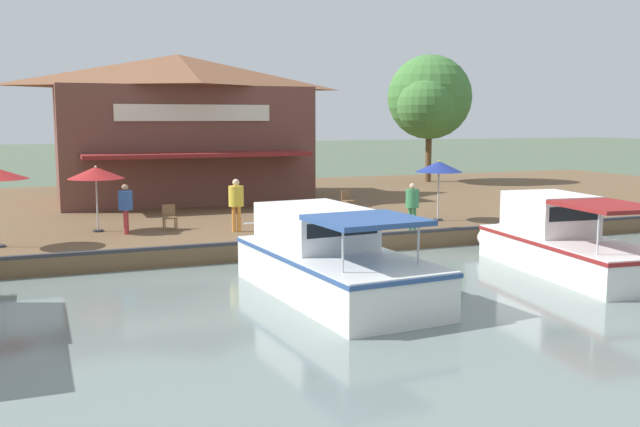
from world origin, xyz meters
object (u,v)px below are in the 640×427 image
object	(u,v)px
cafe_chair_under_first_umbrella	(275,216)
motorboat_second_along	(555,242)
tree_behind_restaurant	(429,99)
patio_umbrella_back_row	(439,167)
motorboat_outer_channel	(321,259)
waterfront_restaurant	(180,126)
tree_downstream_bank	(107,112)
cafe_chair_mid_patio	(347,199)
person_mid_patio	(412,201)
person_at_quay_edge	(236,198)
person_near_entrance	(125,203)
cafe_chair_far_corner_seat	(169,216)
patio_umbrella_by_entrance	(96,173)

from	to	relation	value
cafe_chair_under_first_umbrella	motorboat_second_along	distance (m)	9.26
tree_behind_restaurant	patio_umbrella_back_row	bearing A→B (deg)	-28.31
motorboat_outer_channel	tree_behind_restaurant	bearing A→B (deg)	144.35
motorboat_second_along	waterfront_restaurant	bearing A→B (deg)	-155.88
patio_umbrella_back_row	tree_downstream_bank	size ratio (longest dim) A/B	0.37
cafe_chair_under_first_umbrella	cafe_chair_mid_patio	size ratio (longest dim) A/B	1.00
motorboat_outer_channel	person_mid_patio	bearing A→B (deg)	132.90
cafe_chair_under_first_umbrella	motorboat_outer_channel	bearing A→B (deg)	-7.89
patio_umbrella_back_row	person_at_quay_edge	bearing A→B (deg)	-90.90
cafe_chair_under_first_umbrella	patio_umbrella_back_row	bearing A→B (deg)	88.75
motorboat_second_along	cafe_chair_mid_patio	bearing A→B (deg)	-168.38
person_mid_patio	person_near_entrance	distance (m)	9.63
waterfront_restaurant	cafe_chair_mid_patio	xyz separation A→B (m)	(6.95, 5.61, -2.96)
tree_downstream_bank	cafe_chair_under_first_umbrella	bearing A→B (deg)	15.31
patio_umbrella_back_row	tree_behind_restaurant	world-z (taller)	tree_behind_restaurant
cafe_chair_far_corner_seat	person_at_quay_edge	xyz separation A→B (m)	(1.31, 2.03, 0.66)
cafe_chair_mid_patio	tree_downstream_bank	xyz separation A→B (m)	(-11.62, -8.48, 3.66)
waterfront_restaurant	patio_umbrella_by_entrance	distance (m)	10.07
person_at_quay_edge	motorboat_outer_channel	distance (m)	6.77
cafe_chair_under_first_umbrella	tree_downstream_bank	xyz separation A→B (m)	(-15.29, -4.19, 3.66)
cafe_chair_under_first_umbrella	motorboat_second_along	world-z (taller)	motorboat_second_along
motorboat_second_along	patio_umbrella_by_entrance	bearing A→B (deg)	-124.49
cafe_chair_under_first_umbrella	tree_downstream_bank	distance (m)	16.27
person_at_quay_edge	waterfront_restaurant	bearing A→B (deg)	179.62
patio_umbrella_by_entrance	person_near_entrance	world-z (taller)	patio_umbrella_by_entrance
cafe_chair_under_first_umbrella	person_mid_patio	size ratio (longest dim) A/B	0.53
cafe_chair_under_first_umbrella	person_near_entrance	size ratio (longest dim) A/B	0.51
patio_umbrella_back_row	tree_behind_restaurant	bearing A→B (deg)	151.69
cafe_chair_mid_patio	motorboat_second_along	world-z (taller)	motorboat_second_along
motorboat_outer_channel	cafe_chair_under_first_umbrella	bearing A→B (deg)	172.11
patio_umbrella_back_row	person_near_entrance	size ratio (longest dim) A/B	1.37
patio_umbrella_by_entrance	cafe_chair_far_corner_seat	size ratio (longest dim) A/B	2.63
tree_behind_restaurant	cafe_chair_far_corner_seat	bearing A→B (deg)	-53.60
patio_umbrella_by_entrance	cafe_chair_far_corner_seat	world-z (taller)	patio_umbrella_by_entrance
cafe_chair_under_first_umbrella	person_at_quay_edge	xyz separation A→B (m)	(0.02, -1.39, 0.66)
cafe_chair_mid_patio	motorboat_second_along	xyz separation A→B (m)	(10.34, 2.13, -0.24)
cafe_chair_far_corner_seat	person_at_quay_edge	distance (m)	2.51
cafe_chair_mid_patio	motorboat_second_along	size ratio (longest dim) A/B	0.11
patio_umbrella_by_entrance	motorboat_second_along	bearing A→B (deg)	55.51
person_near_entrance	tree_behind_restaurant	xyz separation A→B (m)	(-13.35, 18.99, 3.88)
cafe_chair_far_corner_seat	tree_downstream_bank	distance (m)	14.49
cafe_chair_mid_patio	motorboat_outer_channel	xyz separation A→B (m)	(10.39, -5.23, -0.19)
cafe_chair_mid_patio	waterfront_restaurant	bearing A→B (deg)	-141.07
tree_downstream_bank	waterfront_restaurant	bearing A→B (deg)	31.53
person_near_entrance	person_at_quay_edge	xyz separation A→B (m)	(0.86, 3.53, 0.10)
person_near_entrance	motorboat_second_along	distance (m)	13.62
cafe_chair_far_corner_seat	person_near_entrance	bearing A→B (deg)	-73.24
tree_behind_restaurant	tree_downstream_bank	world-z (taller)	tree_behind_restaurant
motorboat_second_along	tree_downstream_bank	xyz separation A→B (m)	(-21.96, -10.61, 3.89)
waterfront_restaurant	patio_umbrella_by_entrance	bearing A→B (deg)	-26.50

